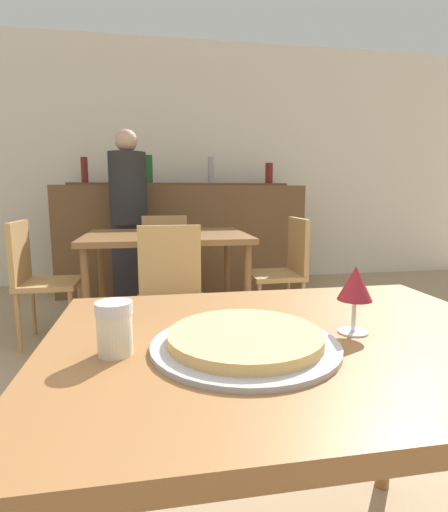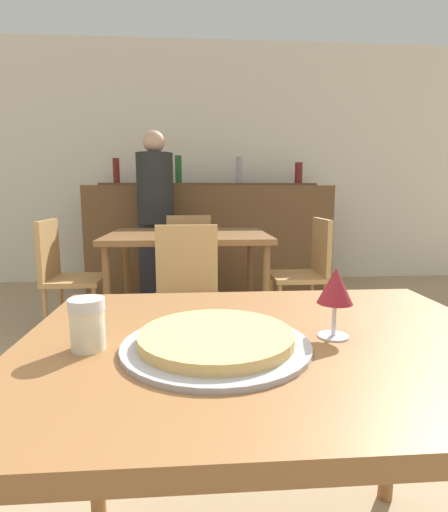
% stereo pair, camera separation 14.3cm
% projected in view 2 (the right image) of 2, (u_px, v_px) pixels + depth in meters
% --- Properties ---
extents(wall_back, '(8.00, 0.05, 2.80)m').
position_uv_depth(wall_back, '(208.00, 165.00, 4.79)').
color(wall_back, silver).
rests_on(wall_back, ground_plane).
extents(dining_table_near, '(1.11, 0.84, 0.75)m').
position_uv_depth(dining_table_near, '(268.00, 370.00, 0.92)').
color(dining_table_near, brown).
rests_on(dining_table_near, ground_plane).
extents(dining_table_far, '(1.16, 0.89, 0.77)m').
position_uv_depth(dining_table_far, '(188.00, 244.00, 2.96)').
color(dining_table_far, brown).
rests_on(dining_table_far, ground_plane).
extents(bar_counter, '(2.60, 0.56, 1.14)m').
position_uv_depth(bar_counter, '(210.00, 238.00, 4.42)').
color(bar_counter, brown).
rests_on(bar_counter, ground_plane).
extents(bar_back_shelf, '(2.39, 0.24, 0.33)m').
position_uv_depth(bar_back_shelf, '(210.00, 181.00, 4.46)').
color(bar_back_shelf, brown).
rests_on(bar_back_shelf, bar_counter).
extents(chair_far_side_front, '(0.40, 0.40, 0.87)m').
position_uv_depth(chair_far_side_front, '(187.00, 288.00, 2.39)').
color(chair_far_side_front, tan).
rests_on(chair_far_side_front, ground_plane).
extents(chair_far_side_back, '(0.40, 0.40, 0.87)m').
position_uv_depth(chair_far_side_back, '(189.00, 256.00, 3.60)').
color(chair_far_side_back, tan).
rests_on(chair_far_side_back, ground_plane).
extents(chair_far_side_left, '(0.40, 0.40, 0.87)m').
position_uv_depth(chair_far_side_left, '(64.00, 270.00, 2.93)').
color(chair_far_side_left, tan).
rests_on(chair_far_side_left, ground_plane).
extents(chair_far_side_right, '(0.40, 0.40, 0.87)m').
position_uv_depth(chair_far_side_right, '(308.00, 267.00, 3.06)').
color(chair_far_side_right, tan).
rests_on(chair_far_side_right, ground_plane).
extents(pizza_tray, '(0.40, 0.40, 0.04)m').
position_uv_depth(pizza_tray, '(216.00, 341.00, 0.84)').
color(pizza_tray, '#A3A3A8').
rests_on(pizza_tray, dining_table_near).
extents(cheese_shaker, '(0.07, 0.07, 0.11)m').
position_uv_depth(cheese_shaker, '(87.00, 324.00, 0.83)').
color(cheese_shaker, beige).
rests_on(cheese_shaker, dining_table_near).
extents(person_standing, '(0.34, 0.34, 1.63)m').
position_uv_depth(person_standing, '(156.00, 213.00, 3.76)').
color(person_standing, '#2D2D38').
rests_on(person_standing, ground_plane).
extents(wine_glass, '(0.08, 0.08, 0.16)m').
position_uv_depth(wine_glass, '(335.00, 288.00, 0.89)').
color(wine_glass, silver).
rests_on(wine_glass, dining_table_near).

